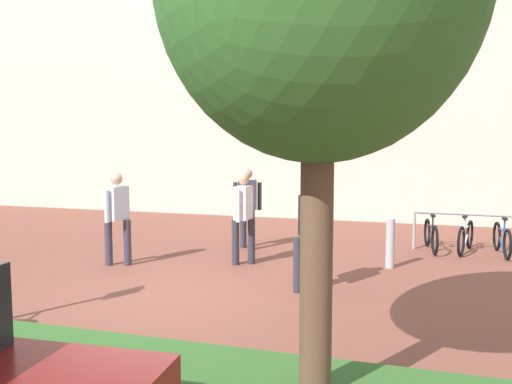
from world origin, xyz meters
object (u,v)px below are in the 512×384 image
person_shirt_white (117,213)px  person_suited_navy (308,228)px  person_suited_dark (247,203)px  person_shirt_blue (243,212)px  bollard_steel (390,243)px  bike_rack_cluster (466,236)px

person_shirt_white → person_suited_navy: size_ratio=1.00×
person_suited_dark → person_shirt_blue: bearing=-74.8°
bollard_steel → person_shirt_white: (-4.84, -1.27, 0.53)m
bollard_steel → person_shirt_blue: (-2.64, -0.51, 0.53)m
bike_rack_cluster → person_suited_dark: person_suited_dark is taller
bollard_steel → person_suited_navy: size_ratio=0.52×
person_shirt_blue → person_shirt_white: size_ratio=1.00×
bollard_steel → person_suited_dark: (-3.02, 0.89, 0.53)m
person_shirt_blue → person_suited_dark: (-0.38, 1.40, 0.00)m
bollard_steel → bike_rack_cluster: bearing=52.3°
person_shirt_blue → person_suited_dark: 1.45m
bike_rack_cluster → person_shirt_white: (-6.26, -3.10, 0.63)m
person_shirt_white → person_suited_dark: bearing=49.9°
bike_rack_cluster → bollard_steel: (-1.41, -1.83, 0.10)m
person_shirt_blue → person_suited_navy: same height
person_shirt_white → person_suited_dark: size_ratio=1.00×
bollard_steel → person_shirt_blue: size_ratio=0.52×
person_shirt_white → person_suited_dark: same height
bollard_steel → person_suited_navy: 2.26m
person_suited_navy → bollard_steel: bearing=58.9°
bollard_steel → person_shirt_white: 5.03m
bike_rack_cluster → person_shirt_white: person_shirt_white is taller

